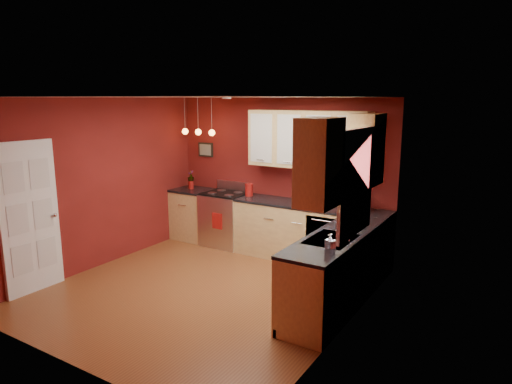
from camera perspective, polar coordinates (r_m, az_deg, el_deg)
The scene contains 27 objects.
floor at distance 6.43m, azimuth -6.46°, elevation -12.14°, with size 4.20×4.20×0.00m, color brown.
ceiling at distance 5.89m, azimuth -7.04°, elevation 11.69°, with size 4.00×4.20×0.02m, color beige.
wall_back at distance 7.75m, azimuth 2.93°, elevation 2.08°, with size 4.00×0.02×2.60m, color maroon.
wall_front at distance 4.63m, azimuth -23.14°, elevation -5.46°, with size 4.00×0.02×2.60m, color maroon.
wall_left at distance 7.42m, azimuth -18.95°, elevation 1.03°, with size 0.02×4.20×2.60m, color maroon.
wall_right at distance 5.07m, azimuth 11.34°, elevation -3.30°, with size 0.02×4.20×2.60m, color maroon.
base_cabinets_back_left at distance 8.60m, azimuth -7.80°, elevation -2.85°, with size 0.70×0.60×0.90m, color #E8C67C.
base_cabinets_back_right at distance 7.37m, azimuth 6.73°, elevation -5.30°, with size 2.54×0.60×0.90m, color #E8C67C.
base_cabinets_right at distance 5.83m, azimuth 9.78°, elevation -10.02°, with size 0.60×2.10×0.90m, color #E8C67C.
counter_back_left at distance 8.49m, azimuth -7.88°, elevation 0.22°, with size 0.70×0.62×0.04m, color black.
counter_back_right at distance 7.24m, azimuth 6.82°, elevation -1.74°, with size 2.54×0.62×0.04m, color black.
counter_right at distance 5.68m, azimuth 9.94°, elevation -5.61°, with size 0.62×2.10×0.04m, color black.
gas_range at distance 8.16m, azimuth -3.83°, elevation -3.33°, with size 0.76×0.64×1.11m.
dishwasher_front at distance 6.97m, azimuth 8.48°, elevation -6.34°, with size 0.60×0.02×0.80m, color silver.
sink at distance 5.54m, azimuth 9.38°, elevation -6.06°, with size 0.50×0.70×0.33m.
window at distance 5.27m, azimuth 12.40°, elevation 1.56°, with size 0.06×1.02×1.22m.
door_left_wall at distance 6.77m, azimuth -26.44°, elevation -2.92°, with size 0.12×0.82×2.05m.
upper_cabinets_back at distance 7.25m, azimuth 6.50°, elevation 6.53°, with size 2.00×0.35×0.90m, color #E8C67C.
upper_cabinets_right at distance 5.30m, azimuth 11.08°, elevation 4.54°, with size 0.35×1.95×0.90m, color #E8C67C.
wall_picture at distance 8.54m, azimuth -6.30°, elevation 5.28°, with size 0.32×0.03×0.26m, color black.
pendant_lights at distance 8.18m, azimuth -7.23°, elevation 7.51°, with size 0.71×0.11×0.66m.
red_canister at distance 7.81m, azimuth -0.89°, elevation 0.27°, with size 0.14×0.14×0.21m.
red_vase at distance 8.52m, azimuth -8.13°, elevation 0.89°, with size 0.09×0.09×0.15m, color maroon.
flowers at distance 8.49m, azimuth -8.17°, elevation 1.96°, with size 0.12×0.12×0.21m, color maroon.
coffee_maker at distance 6.92m, azimuth 12.79°, elevation -1.25°, with size 0.24×0.24×0.30m.
soap_pump at distance 5.08m, azimuth 9.26°, elevation -6.27°, with size 0.09×0.09×0.20m, color silver.
dish_towel at distance 7.86m, azimuth -4.90°, elevation -3.64°, with size 0.20×0.01×0.28m, color maroon.
Camera 1 is at (3.68, -4.60, 2.59)m, focal length 32.00 mm.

